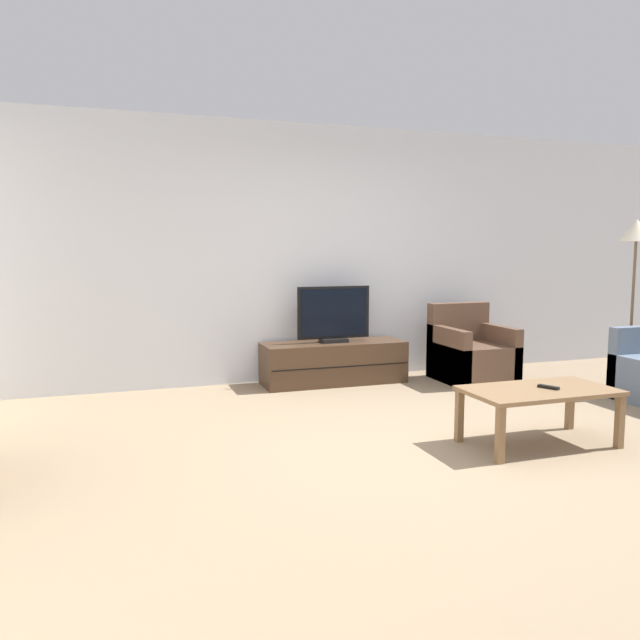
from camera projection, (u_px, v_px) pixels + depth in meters
name	position (u px, v px, depth m)	size (l,w,h in m)	color
ground_plane	(428.00, 443.00, 4.52)	(24.00, 24.00, 0.00)	#89755B
wall_back	(319.00, 254.00, 6.67)	(12.00, 0.06, 2.70)	silver
tv_stand	(334.00, 363.00, 6.52)	(1.49, 0.50, 0.43)	#422D1E
tv	(334.00, 316.00, 6.46)	(0.78, 0.18, 0.58)	black
armchair	(471.00, 355.00, 6.65)	(0.70, 0.76, 0.81)	brown
coffee_table	(539.00, 395.00, 4.45)	(1.07, 0.58, 0.41)	brown
remote	(548.00, 387.00, 4.44)	(0.10, 0.15, 0.02)	black
floor_lamp	(636.00, 243.00, 6.18)	(0.31, 0.31, 1.69)	black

